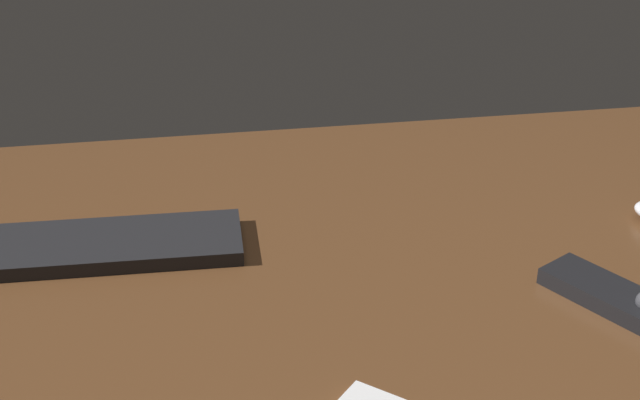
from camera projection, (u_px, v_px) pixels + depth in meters
The scene contains 3 objects.
desk at pixel (366, 262), 112.06cm from camera, with size 140.00×84.00×2.00cm, color brown.
keyboard at pixel (97, 246), 111.74cm from camera, with size 35.63×11.64×1.87cm, color black.
media_remote at pixel (620, 300), 100.68cm from camera, with size 14.10×18.48×3.58cm.
Camera 1 is at (-21.54, -94.21, 58.52)cm, focal length 50.69 mm.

